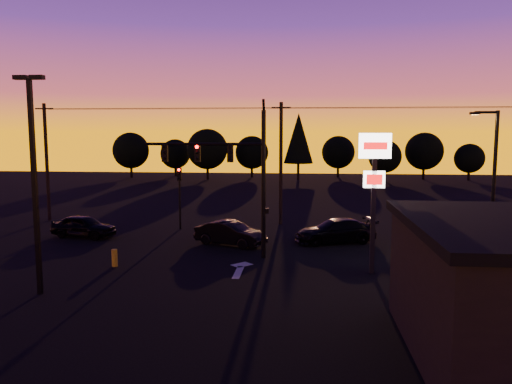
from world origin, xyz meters
The scene contains 24 objects.
ground centered at (0.00, 0.00, 0.00)m, with size 120.00×120.00×0.00m, color black.
lane_arrow centered at (0.50, 1.67, 0.01)m, with size 1.20×3.10×0.01m.
traffic_signal_mast centered at (-0.10, 3.99, 4.94)m, with size 6.79×0.52×8.58m.
secondary_signal centered at (-5.00, 11.49, 2.86)m, with size 0.30×0.31×4.35m.
parking_lot_light centered at (-7.50, -3.00, 5.27)m, with size 1.25×0.30×9.14m.
pylon_sign centered at (7.00, 1.50, 4.91)m, with size 1.50×0.28×6.80m.
streetlight centered at (13.91, 5.50, 4.42)m, with size 1.55×0.35×8.00m.
utility_pole_0 centered at (-16.00, 14.00, 4.59)m, with size 1.40×0.26×9.00m.
utility_pole_1 centered at (2.00, 14.00, 4.59)m, with size 1.40×0.26×9.00m.
power_wires centered at (2.00, 14.00, 8.57)m, with size 36.00×1.22×0.07m.
bollard centered at (-5.95, 1.50, 0.44)m, with size 0.30×0.30×0.89m, color yellow.
tree_0 centered at (-22.00, 50.00, 4.06)m, with size 5.36×5.36×6.74m.
tree_1 centered at (-16.00, 53.00, 3.43)m, with size 4.54×4.54×5.71m.
tree_2 centered at (-10.00, 48.00, 4.37)m, with size 5.77×5.78×7.26m.
tree_3 centered at (-4.00, 52.00, 3.75)m, with size 4.95×4.95×6.22m.
tree_4 centered at (3.00, 49.00, 5.93)m, with size 4.18×4.18×9.50m.
tree_5 centered at (9.00, 54.00, 3.75)m, with size 4.95×4.95×6.22m.
tree_6 centered at (15.00, 48.00, 3.43)m, with size 4.54×4.54×5.71m.
tree_7 centered at (21.00, 51.00, 4.06)m, with size 5.36×5.36×6.74m.
tree_8 centered at (27.00, 50.00, 3.12)m, with size 4.12×4.12×5.19m.
car_left centered at (-10.65, 8.28, 0.73)m, with size 1.72×4.26×1.45m, color black.
car_mid centered at (-0.74, 6.87, 0.73)m, with size 1.54×4.42×1.46m, color black.
car_right centered at (5.66, 8.13, 0.74)m, with size 2.06×5.07×1.47m, color black.
suv_parked centered at (9.40, -3.97, 0.76)m, with size 2.51×5.44×1.51m, color black.
Camera 1 is at (3.57, -22.64, 6.87)m, focal length 35.00 mm.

